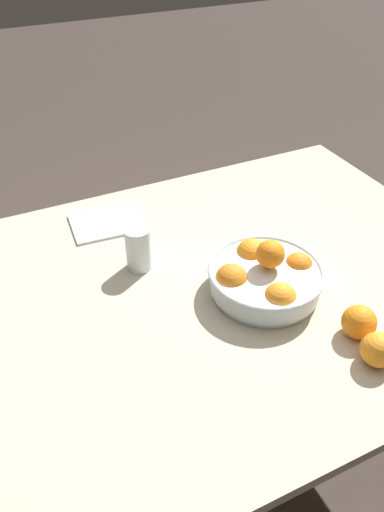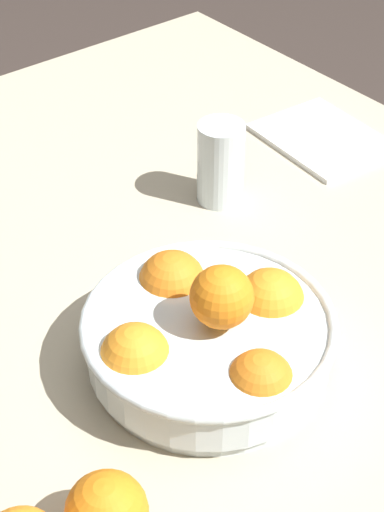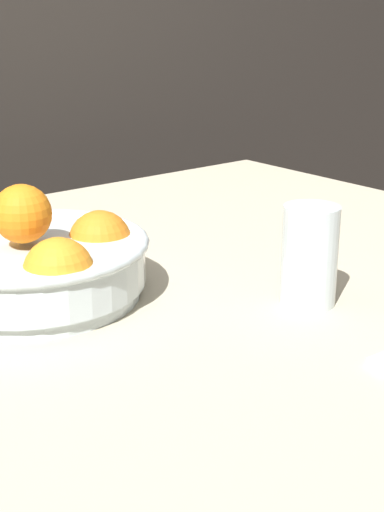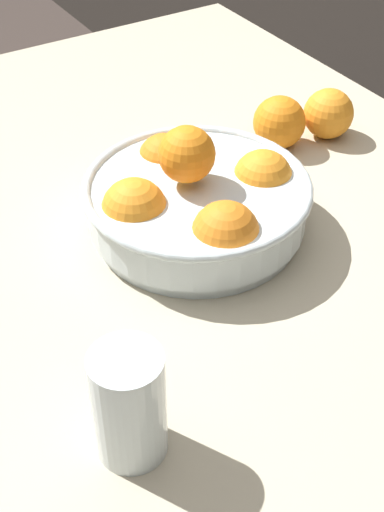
{
  "view_description": "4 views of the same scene",
  "coord_description": "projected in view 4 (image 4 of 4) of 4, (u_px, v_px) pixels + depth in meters",
  "views": [
    {
      "loc": [
        0.49,
        0.84,
        1.57
      ],
      "look_at": [
        0.07,
        -0.04,
        0.8
      ],
      "focal_mm": 35.0,
      "sensor_mm": 36.0,
      "label": 1
    },
    {
      "loc": [
        -0.59,
        0.52,
        1.44
      ],
      "look_at": [
        0.06,
        0.0,
        0.77
      ],
      "focal_mm": 60.0,
      "sensor_mm": 36.0,
      "label": 2
    },
    {
      "loc": [
        -0.43,
        -0.67,
        1.06
      ],
      "look_at": [
        0.06,
        -0.06,
        0.79
      ],
      "focal_mm": 50.0,
      "sensor_mm": 36.0,
      "label": 3
    },
    {
      "loc": [
        0.54,
        -0.3,
        1.29
      ],
      "look_at": [
        0.04,
        0.01,
        0.79
      ],
      "focal_mm": 50.0,
      "sensor_mm": 36.0,
      "label": 4
    }
  ],
  "objects": [
    {
      "name": "fruit_bowl",
      "position": [
        196.0,
        201.0,
        0.88
      ],
      "size": [
        0.28,
        0.28,
        0.14
      ],
      "color": "silver",
      "rests_on": "dining_table"
    },
    {
      "name": "orange_loose_near_bowl",
      "position": [
        328.0,
        114.0,
        1.07
      ],
      "size": [
        0.08,
        0.08,
        0.08
      ],
      "primitive_type": "sphere",
      "color": "orange",
      "rests_on": "dining_table"
    },
    {
      "name": "orange_loose_front",
      "position": [
        279.0,
        122.0,
        1.05
      ],
      "size": [
        0.08,
        0.08,
        0.08
      ],
      "primitive_type": "sphere",
      "color": "orange",
      "rests_on": "dining_table"
    },
    {
      "name": "dining_table",
      "position": [
        171.0,
        323.0,
        0.88
      ],
      "size": [
        1.42,
        1.07,
        0.73
      ],
      "color": "#B7AD93",
      "rests_on": "ground_plane"
    },
    {
      "name": "juice_glass",
      "position": [
        129.0,
        410.0,
        0.63
      ],
      "size": [
        0.07,
        0.07,
        0.12
      ],
      "color": "#F4A314",
      "rests_on": "dining_table"
    }
  ]
}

